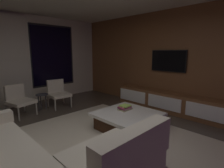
% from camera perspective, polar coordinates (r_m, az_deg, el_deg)
% --- Properties ---
extents(floor, '(9.20, 9.20, 0.00)m').
position_cam_1_polar(floor, '(3.05, -7.96, -21.31)').
color(floor, '#473D33').
extents(back_wall_with_window, '(6.60, 0.30, 2.70)m').
position_cam_1_polar(back_wall_with_window, '(5.91, -30.56, 6.52)').
color(back_wall_with_window, beige).
rests_on(back_wall_with_window, floor).
extents(media_wall, '(0.12, 7.80, 2.70)m').
position_cam_1_polar(media_wall, '(5.05, 20.76, 6.94)').
color(media_wall, brown).
rests_on(media_wall, floor).
extents(area_rug, '(3.20, 3.80, 0.01)m').
position_cam_1_polar(area_rug, '(3.17, -1.43, -19.72)').
color(area_rug, beige).
rests_on(area_rug, floor).
extents(sectional_couch, '(1.98, 2.50, 0.82)m').
position_cam_1_polar(sectional_couch, '(2.43, -24.69, -23.30)').
color(sectional_couch, '#B1A997').
rests_on(sectional_couch, floor).
extents(coffee_table, '(1.16, 1.16, 0.36)m').
position_cam_1_polar(coffee_table, '(3.75, 5.06, -11.72)').
color(coffee_table, '#3D2314').
rests_on(coffee_table, floor).
extents(book_stack_on_coffee_table, '(0.30, 0.20, 0.11)m').
position_cam_1_polar(book_stack_on_coffee_table, '(3.86, 4.18, -7.58)').
color(book_stack_on_coffee_table, tan).
rests_on(book_stack_on_coffee_table, coffee_table).
extents(accent_chair_near_window, '(0.58, 0.60, 0.78)m').
position_cam_1_polar(accent_chair_near_window, '(5.41, -17.04, -2.46)').
color(accent_chair_near_window, '#B2ADA0').
rests_on(accent_chair_near_window, floor).
extents(accent_chair_by_curtain, '(0.67, 0.68, 0.78)m').
position_cam_1_polar(accent_chair_by_curtain, '(5.02, -27.89, -4.21)').
color(accent_chair_by_curtain, '#B2ADA0').
rests_on(accent_chair_by_curtain, floor).
extents(side_stool, '(0.32, 0.32, 0.46)m').
position_cam_1_polar(side_stool, '(5.19, -21.69, -3.97)').
color(side_stool, '#333338').
rests_on(side_stool, floor).
extents(media_console, '(0.46, 3.10, 0.52)m').
position_cam_1_polar(media_console, '(4.99, 18.02, -5.74)').
color(media_console, brown).
rests_on(media_console, floor).
extents(mounted_tv, '(0.05, 1.00, 0.58)m').
position_cam_1_polar(mounted_tv, '(5.07, 17.66, 7.13)').
color(mounted_tv, black).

